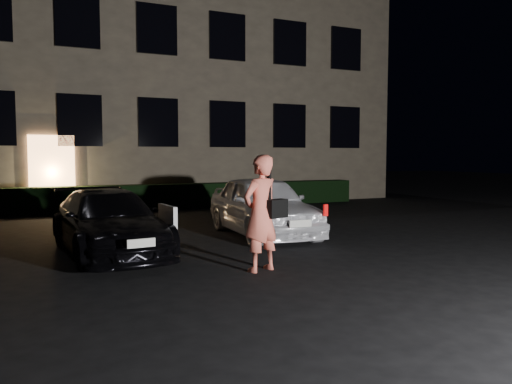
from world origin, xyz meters
name	(u,v)px	position (x,y,z in m)	size (l,w,h in m)	color
ground	(324,275)	(0.00, 0.00, 0.00)	(80.00, 80.00, 0.00)	black
building	(135,56)	(0.00, 14.99, 6.00)	(20.00, 8.11, 12.00)	brown
hedge	(162,197)	(0.00, 10.50, 0.42)	(15.00, 0.70, 0.85)	black
sedan	(109,222)	(-2.79, 3.16, 0.59)	(2.04, 4.27, 1.19)	black
hatch	(263,205)	(0.76, 3.90, 0.70)	(1.89, 4.18, 1.39)	white
man	(261,213)	(-0.78, 0.65, 0.93)	(0.86, 0.65, 1.86)	#EF6C56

